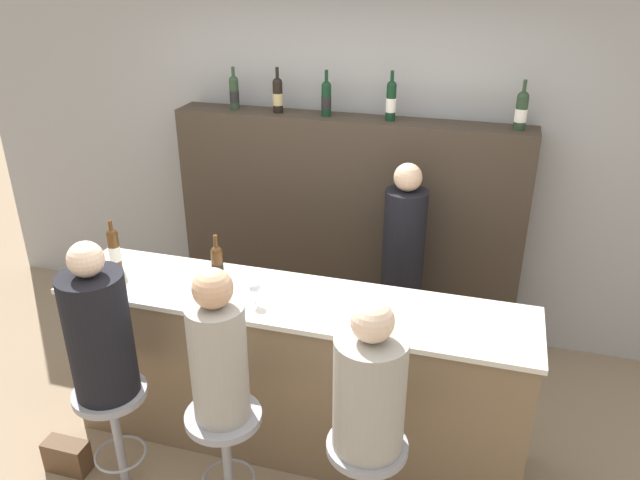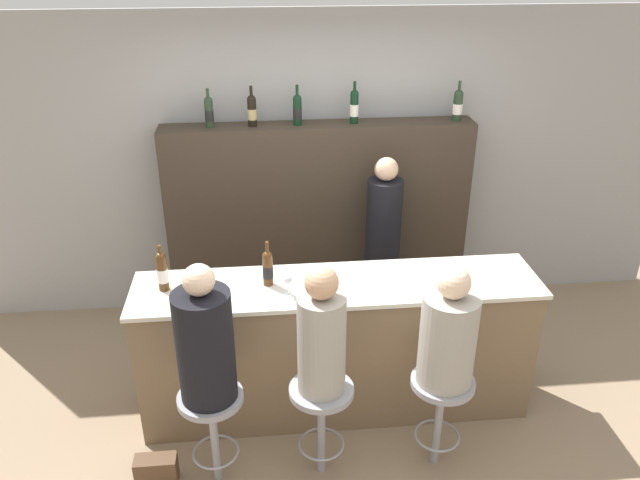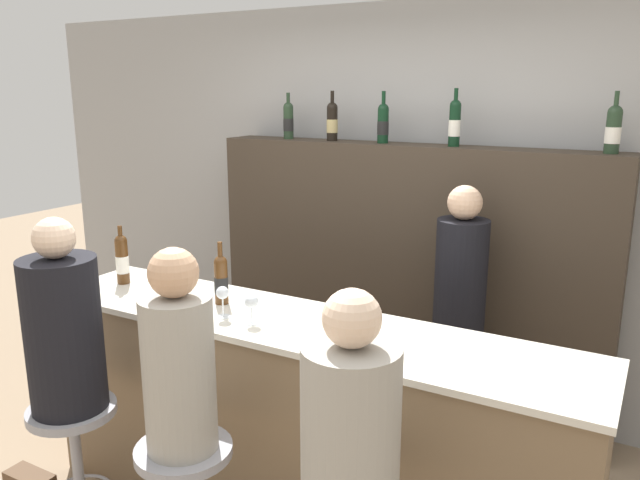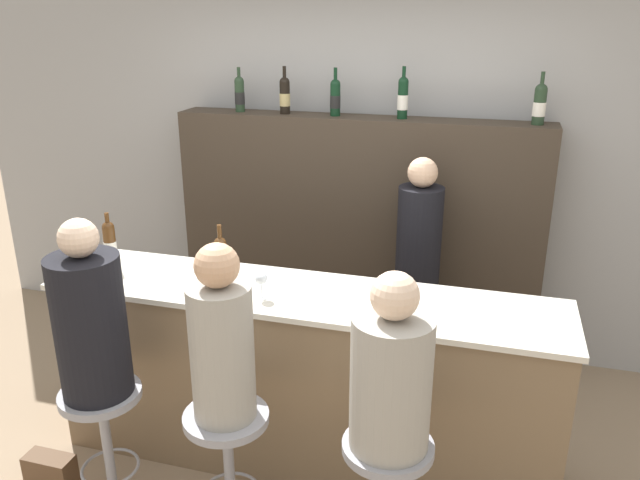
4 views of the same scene
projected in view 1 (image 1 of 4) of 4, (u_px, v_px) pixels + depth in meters
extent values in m
plane|color=#8C755B|center=(280.00, 471.00, 3.69)|extent=(16.00, 16.00, 0.00)
cube|color=#9E9E9E|center=(355.00, 168.00, 4.70)|extent=(6.40, 0.05, 2.60)
cube|color=brown|center=(293.00, 375.00, 3.71)|extent=(2.67, 0.55, 1.00)
cube|color=beige|center=(291.00, 300.00, 3.49)|extent=(2.71, 0.59, 0.03)
cube|color=#382D23|center=(347.00, 231.00, 4.69)|extent=(2.54, 0.28, 1.74)
cylinder|color=#4C2D14|center=(114.00, 252.00, 3.75)|extent=(0.07, 0.07, 0.24)
cylinder|color=white|center=(115.00, 253.00, 3.75)|extent=(0.07, 0.07, 0.09)
sphere|color=#4C2D14|center=(112.00, 234.00, 3.70)|extent=(0.07, 0.07, 0.07)
cylinder|color=#4C2D14|center=(110.00, 226.00, 3.67)|extent=(0.02, 0.02, 0.07)
cylinder|color=#4C2D14|center=(218.00, 268.00, 3.58)|extent=(0.07, 0.07, 0.21)
cylinder|color=black|center=(218.00, 270.00, 3.59)|extent=(0.07, 0.07, 0.08)
sphere|color=#4C2D14|center=(216.00, 252.00, 3.54)|extent=(0.07, 0.07, 0.07)
cylinder|color=#4C2D14|center=(216.00, 243.00, 3.51)|extent=(0.02, 0.02, 0.09)
cylinder|color=#233823|center=(234.00, 95.00, 4.48)|extent=(0.07, 0.07, 0.21)
cylinder|color=black|center=(234.00, 96.00, 4.49)|extent=(0.07, 0.07, 0.08)
sphere|color=#233823|center=(233.00, 80.00, 4.44)|extent=(0.07, 0.07, 0.07)
cylinder|color=#233823|center=(233.00, 73.00, 4.42)|extent=(0.02, 0.02, 0.08)
cylinder|color=black|center=(278.00, 98.00, 4.40)|extent=(0.07, 0.07, 0.21)
cylinder|color=tan|center=(278.00, 99.00, 4.40)|extent=(0.07, 0.07, 0.08)
sphere|color=black|center=(277.00, 83.00, 4.36)|extent=(0.07, 0.07, 0.07)
cylinder|color=black|center=(277.00, 74.00, 4.33)|extent=(0.02, 0.02, 0.09)
cylinder|color=black|center=(326.00, 101.00, 4.31)|extent=(0.07, 0.07, 0.21)
cylinder|color=black|center=(326.00, 103.00, 4.32)|extent=(0.07, 0.07, 0.08)
sphere|color=black|center=(326.00, 86.00, 4.27)|extent=(0.07, 0.07, 0.07)
cylinder|color=black|center=(326.00, 77.00, 4.24)|extent=(0.02, 0.02, 0.09)
cylinder|color=black|center=(391.00, 103.00, 4.19)|extent=(0.07, 0.07, 0.23)
cylinder|color=white|center=(391.00, 105.00, 4.20)|extent=(0.07, 0.07, 0.09)
sphere|color=black|center=(392.00, 86.00, 4.14)|extent=(0.07, 0.07, 0.07)
cylinder|color=black|center=(392.00, 77.00, 4.12)|extent=(0.02, 0.02, 0.08)
cylinder|color=#233823|center=(521.00, 114.00, 3.98)|extent=(0.08, 0.08, 0.21)
cylinder|color=white|center=(521.00, 115.00, 3.99)|extent=(0.08, 0.08, 0.08)
sphere|color=#233823|center=(523.00, 97.00, 3.94)|extent=(0.08, 0.08, 0.08)
cylinder|color=#233823|center=(525.00, 87.00, 3.91)|extent=(0.02, 0.02, 0.09)
cylinder|color=silver|center=(228.00, 300.00, 3.47)|extent=(0.07, 0.07, 0.00)
cylinder|color=silver|center=(228.00, 292.00, 3.45)|extent=(0.01, 0.01, 0.09)
sphere|color=silver|center=(227.00, 281.00, 3.41)|extent=(0.06, 0.06, 0.06)
cylinder|color=silver|center=(256.00, 304.00, 3.42)|extent=(0.07, 0.07, 0.00)
cylinder|color=silver|center=(255.00, 298.00, 3.41)|extent=(0.01, 0.01, 0.07)
sphere|color=silver|center=(255.00, 288.00, 3.38)|extent=(0.06, 0.06, 0.06)
cube|color=white|center=(347.00, 318.00, 3.30)|extent=(0.21, 0.30, 0.00)
cylinder|color=gray|center=(118.00, 441.00, 3.47)|extent=(0.05, 0.05, 0.63)
torus|color=gray|center=(121.00, 454.00, 3.51)|extent=(0.29, 0.29, 0.02)
cylinder|color=gray|center=(110.00, 393.00, 3.33)|extent=(0.39, 0.39, 0.04)
cylinder|color=black|center=(99.00, 335.00, 3.17)|extent=(0.33, 0.33, 0.70)
sphere|color=beige|center=(86.00, 259.00, 2.99)|extent=(0.18, 0.18, 0.18)
cylinder|color=gray|center=(228.00, 466.00, 3.31)|extent=(0.05, 0.05, 0.63)
torus|color=gray|center=(229.00, 479.00, 3.35)|extent=(0.29, 0.29, 0.02)
cylinder|color=gray|center=(223.00, 417.00, 3.16)|extent=(0.39, 0.39, 0.04)
cylinder|color=gray|center=(219.00, 362.00, 3.02)|extent=(0.28, 0.28, 0.63)
sphere|color=tan|center=(213.00, 288.00, 2.84)|extent=(0.19, 0.19, 0.19)
cylinder|color=gray|center=(367.00, 446.00, 2.98)|extent=(0.39, 0.39, 0.04)
cylinder|color=gray|center=(369.00, 394.00, 2.84)|extent=(0.34, 0.34, 0.59)
sphere|color=beige|center=(372.00, 321.00, 2.67)|extent=(0.19, 0.19, 0.19)
cylinder|color=black|center=(401.00, 285.00, 4.29)|extent=(0.28, 0.28, 1.39)
sphere|color=#D8AD8C|center=(408.00, 177.00, 3.96)|extent=(0.18, 0.18, 0.18)
cube|color=#513823|center=(67.00, 456.00, 3.66)|extent=(0.26, 0.12, 0.20)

